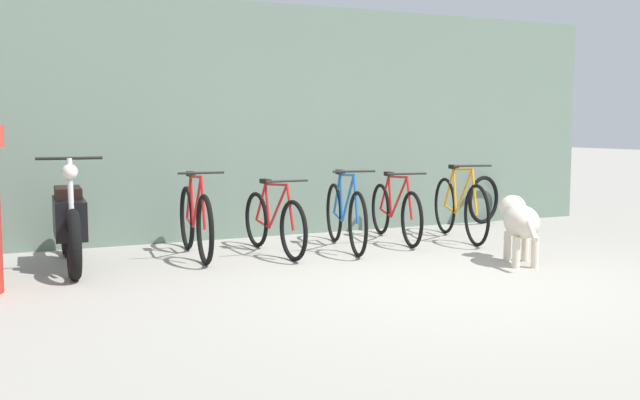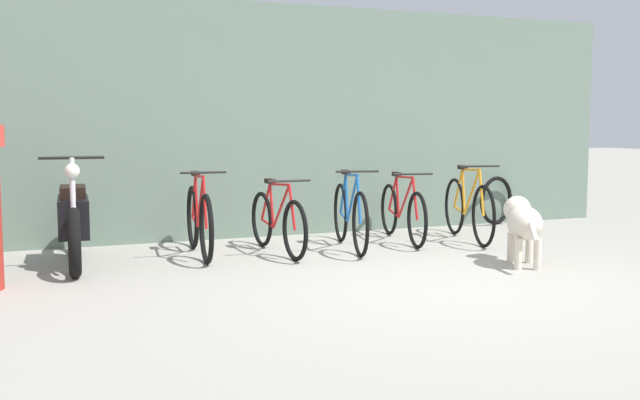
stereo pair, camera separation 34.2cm
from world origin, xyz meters
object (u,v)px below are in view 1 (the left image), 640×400
Objects in this scene: bicycle_2 at (345,216)px; bicycle_0 at (195,221)px; stray_dog at (519,220)px; bicycle_1 at (274,222)px; motorcycle at (70,223)px; spare_tire_left at (483,200)px; bicycle_3 at (395,212)px; bicycle_4 at (460,208)px.

bicycle_0 is at bearing -84.40° from bicycle_2.
bicycle_0 reaches higher than stray_dog.
motorcycle is (-2.06, 0.10, 0.10)m from bicycle_1.
spare_tire_left is (5.60, 0.95, -0.10)m from motorcycle.
bicycle_2 is (0.83, -0.04, 0.04)m from bicycle_1.
bicycle_1 is 0.95× the size of bicycle_3.
bicycle_4 is 4.45m from motorcycle.
bicycle_3 is at bearing 96.03° from motorcycle.
bicycle_3 is 1.81m from stray_dog.
bicycle_0 is 2.44m from bicycle_3.
motorcycle is at bearing -76.89° from bicycle_4.
stray_dog is (-0.38, -1.52, 0.05)m from bicycle_4.
spare_tire_left is (1.90, 0.81, -0.01)m from bicycle_3.
bicycle_2 is at bearing -60.12° from bicycle_3.
stray_dog is at bearing 50.87° from bicycle_2.
bicycle_3 is at bearing -93.58° from bicycle_4.
spare_tire_left is at bearing 104.82° from bicycle_1.
stray_dog is (2.01, -1.53, 0.09)m from bicycle_1.
bicycle_1 is at bearing -79.73° from bicycle_2.
bicycle_1 is at bearing -70.62° from bicycle_3.
spare_tire_left is at bearing 103.45° from motorcycle.
bicycle_1 is at bearing -75.74° from bicycle_4.
bicycle_2 is 2.90m from motorcycle.
spare_tire_left reaches higher than stray_dog.
motorcycle is at bearing -76.67° from bicycle_3.
bicycle_3 is (0.80, 0.27, -0.03)m from bicycle_2.
bicycle_3 is 1.01× the size of bicycle_4.
bicycle_1 is 2.42× the size of spare_tire_left.
bicycle_0 is 4.43m from spare_tire_left.
bicycle_1 is 3.69m from spare_tire_left.
spare_tire_left is at bearing 106.42° from bicycle_0.
bicycle_3 is 0.88× the size of motorcycle.
stray_dog is at bearing 22.99° from bicycle_3.
bicycle_4 is 0.88× the size of motorcycle.
bicycle_3 is 1.67× the size of stray_dog.
bicycle_2 reaches higher than stray_dog.
bicycle_1 is 0.94× the size of bicycle_2.
bicycle_0 reaches higher than spare_tire_left.
bicycle_4 reaches higher than bicycle_2.
stray_dog is at bearing 63.92° from bicycle_0.
bicycle_0 is at bearing -103.45° from bicycle_1.
stray_dog is 2.99m from spare_tire_left.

